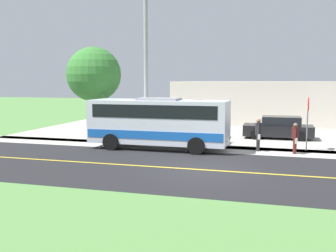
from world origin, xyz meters
TOP-DOWN VIEW (x-y plane):
  - ground_plane at (0.00, 0.00)m, footprint 120.00×120.00m
  - road_surface at (0.00, 0.00)m, footprint 8.00×100.00m
  - sidewalk at (-5.20, 0.00)m, footprint 2.40×100.00m
  - parking_lot_surface at (-12.40, 3.00)m, footprint 14.00×36.00m
  - road_centre_line at (0.00, 0.00)m, footprint 0.16×100.00m
  - shuttle_bus_front at (-4.50, -3.27)m, footprint 2.65×7.73m
  - pedestrian_with_bags at (-5.00, 3.94)m, footprint 0.72×0.34m
  - pedestrian_waiting at (-5.27, 2.08)m, footprint 0.72×0.34m
  - stop_sign at (-6.10, 4.59)m, footprint 0.76×0.07m
  - street_light_pole at (-4.88, -4.18)m, footprint 1.97×0.24m
  - parked_car_near at (-10.26, 3.14)m, footprint 2.03×4.40m
  - tree_curbside at (-7.40, -8.61)m, footprint 3.57×3.57m
  - commercial_building at (-21.40, 5.70)m, footprint 10.00×23.28m

SIDE VIEW (x-z plane):
  - ground_plane at x=0.00m, z-range 0.00..0.00m
  - sidewalk at x=-5.20m, z-range 0.00..0.01m
  - parking_lot_surface at x=-12.40m, z-range 0.00..0.01m
  - road_surface at x=0.00m, z-range 0.00..0.01m
  - road_centre_line at x=0.00m, z-range 0.01..0.01m
  - parked_car_near at x=-10.26m, z-range -0.04..1.41m
  - pedestrian_with_bags at x=-5.00m, z-range 0.05..1.64m
  - pedestrian_waiting at x=-5.27m, z-range 0.07..1.81m
  - shuttle_bus_front at x=-4.50m, z-range 0.14..2.96m
  - commercial_building at x=-21.40m, z-range 0.00..3.70m
  - stop_sign at x=-6.10m, z-range 0.52..3.40m
  - tree_curbside at x=-7.40m, z-range 1.17..7.12m
  - street_light_pole at x=-4.88m, z-range 0.41..8.93m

